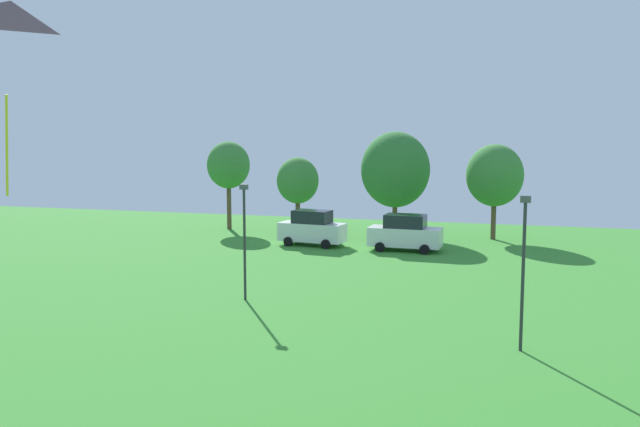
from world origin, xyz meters
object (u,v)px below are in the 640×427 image
Objects in this scene: light_post_1 at (523,263)px; treeline_tree_3 at (495,176)px; treeline_tree_2 at (395,170)px; parked_car_second_from_left at (405,233)px; treeline_tree_1 at (298,181)px; treeline_tree_0 at (228,165)px; light_post_0 at (244,234)px; kite_flying_0 at (12,46)px; parked_car_leftmost at (312,228)px.

treeline_tree_3 is (-2.04, 26.05, 1.51)m from light_post_1.
treeline_tree_2 is (-9.20, 25.63, 1.84)m from light_post_1.
treeline_tree_1 is (-9.32, 5.75, 2.86)m from parked_car_second_from_left.
treeline_tree_0 is 6.08m from treeline_tree_1.
light_post_0 is 23.92m from treeline_tree_0.
kite_flying_0 reaches higher than treeline_tree_2.
kite_flying_0 reaches higher than treeline_tree_1.
treeline_tree_1 is at bearing 123.62° from light_post_1.
treeline_tree_0 is at bearing -179.44° from treeline_tree_2.
treeline_tree_3 is (7.15, 0.42, -0.33)m from treeline_tree_2.
treeline_tree_0 is at bearing 153.22° from parked_car_leftmost.
treeline_tree_1 is 0.75× the size of treeline_tree_2.
treeline_tree_1 is 0.85× the size of treeline_tree_3.
kite_flying_0 is 0.54× the size of treeline_tree_1.
parked_car_second_from_left is 0.69× the size of treeline_tree_3.
treeline_tree_2 reaches higher than parked_car_second_from_left.
parked_car_second_from_left is 16.09m from light_post_0.
treeline_tree_2 is at bearing 82.13° from light_post_0.
treeline_tree_1 is at bearing 150.35° from parked_car_second_from_left.
light_post_1 is (7.35, -19.31, 1.95)m from parked_car_second_from_left.
treeline_tree_1 is at bearing -4.17° from treeline_tree_0.
light_post_0 is 0.91× the size of treeline_tree_1.
parked_car_leftmost is 0.60× the size of treeline_tree_2.
parked_car_leftmost is 13.85m from treeline_tree_3.
treeline_tree_2 is at bearing 89.96° from kite_flying_0.
treeline_tree_1 is (-4.49, 20.98, 0.98)m from light_post_0.
treeline_tree_3 is (14.62, 0.98, 0.60)m from treeline_tree_1.
light_post_1 reaches higher than parked_car_leftmost.
treeline_tree_0 is 1.02× the size of treeline_tree_3.
light_post_1 is 34.15m from treeline_tree_0.
parked_car_leftmost is 6.83m from treeline_tree_1.
parked_car_leftmost is 0.88× the size of light_post_0.
parked_car_second_from_left is 16.96m from treeline_tree_0.
treeline_tree_3 is (10.13, 21.97, 1.58)m from light_post_0.
treeline_tree_1 reaches higher than light_post_0.
treeline_tree_1 is (5.97, -0.44, -1.09)m from treeline_tree_0.
treeline_tree_2 is 7.17m from treeline_tree_3.
treeline_tree_1 is 14.67m from treeline_tree_3.
treeline_tree_0 is 13.44m from treeline_tree_2.
treeline_tree_1 is at bearing -176.16° from treeline_tree_3.
parked_car_leftmost is 0.68× the size of treeline_tree_3.
treeline_tree_3 is at bearing 53.83° from parked_car_second_from_left.
light_post_0 is (-2.95, 17.63, -6.12)m from kite_flying_0.
treeline_tree_2 is (2.98, 21.55, 1.91)m from light_post_0.
treeline_tree_0 reaches higher than light_post_0.
light_post_1 reaches higher than light_post_0.
parked_car_second_from_left is at bearing 72.40° from light_post_0.
parked_car_second_from_left is 0.61× the size of treeline_tree_2.
treeline_tree_2 is at bearing 109.74° from light_post_1.
kite_flying_0 is 0.45× the size of treeline_tree_3.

